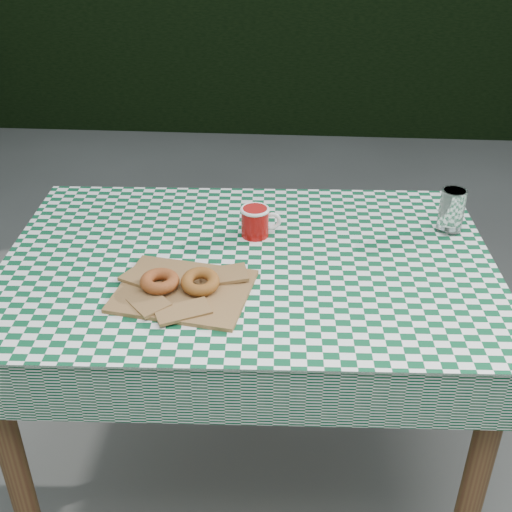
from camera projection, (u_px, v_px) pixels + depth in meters
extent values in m
plane|color=#575751|center=(261.00, 462.00, 2.04)|extent=(60.00, 60.00, 0.00)
cube|color=brown|center=(249.00, 375.00, 1.83)|extent=(1.24, 0.85, 0.75)
cube|color=#0B4728|center=(248.00, 261.00, 1.64)|extent=(1.26, 0.87, 0.01)
cube|color=olive|center=(184.00, 290.00, 1.50)|extent=(0.33, 0.29, 0.02)
torus|color=#9D4A20|center=(160.00, 281.00, 1.50)|extent=(0.11, 0.11, 0.03)
torus|color=brown|center=(200.00, 282.00, 1.49)|extent=(0.09, 0.09, 0.03)
cylinder|color=white|center=(451.00, 211.00, 1.73)|extent=(0.07, 0.07, 0.12)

